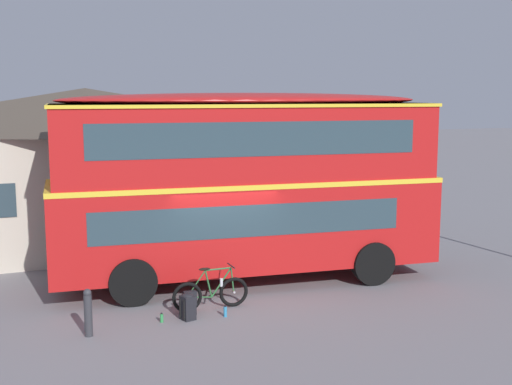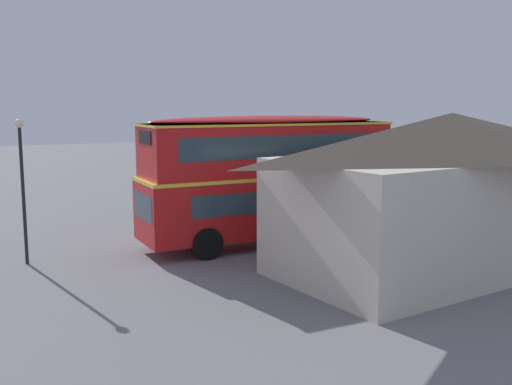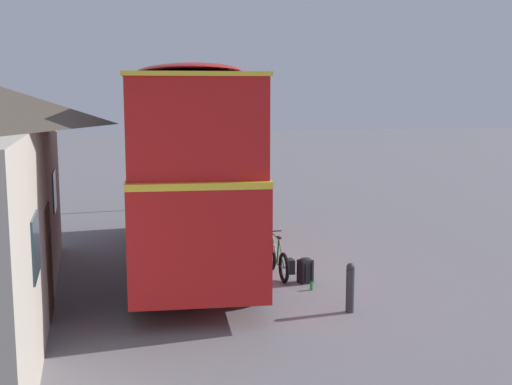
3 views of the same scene
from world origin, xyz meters
The scene contains 9 objects.
ground_plane centered at (0.00, 0.00, 0.00)m, with size 120.00×120.00×0.00m, color slate.
double_decker_bus centered at (0.94, 0.79, 2.64)m, with size 9.81×3.21×4.79m.
touring_bicycle centered at (-0.62, -1.08, 0.37)m, with size 1.77×0.48×0.97m.
backpack_on_ground centered at (-1.21, -1.53, 0.29)m, with size 0.36×0.35×0.57m.
water_bottle_green_metal centered at (-1.77, -1.50, 0.10)m, with size 0.07×0.07×0.21m.
water_bottle_blue_sports centered at (-0.41, -1.64, 0.12)m, with size 0.07×0.07×0.25m.
pub_building centered at (-2.34, 6.42, 2.52)m, with size 11.85×6.08×4.94m.
street_lamp centered at (9.31, -0.80, 2.92)m, with size 0.28×0.28×4.74m.
kerb_bollard centered at (-3.30, -1.80, 0.50)m, with size 0.16×0.16×0.97m.
Camera 2 is at (12.57, 19.26, 5.20)m, focal length 41.45 mm.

